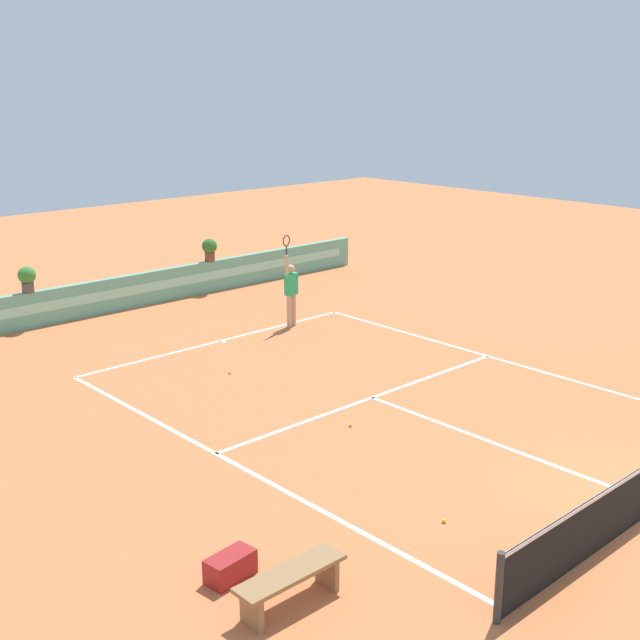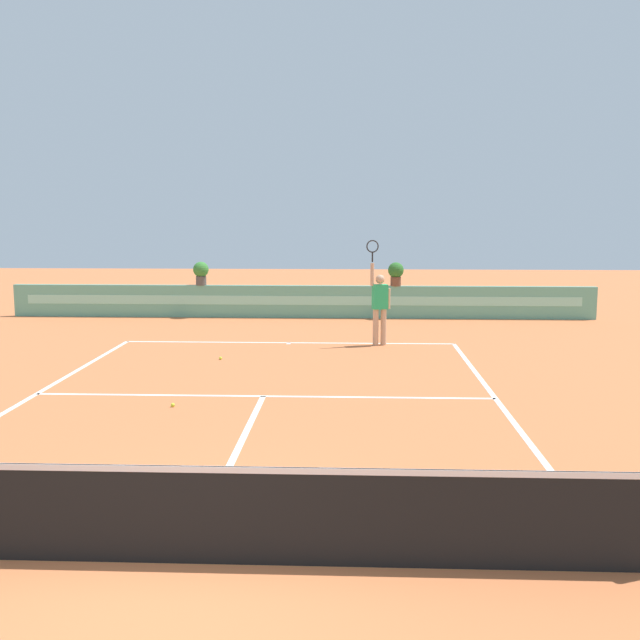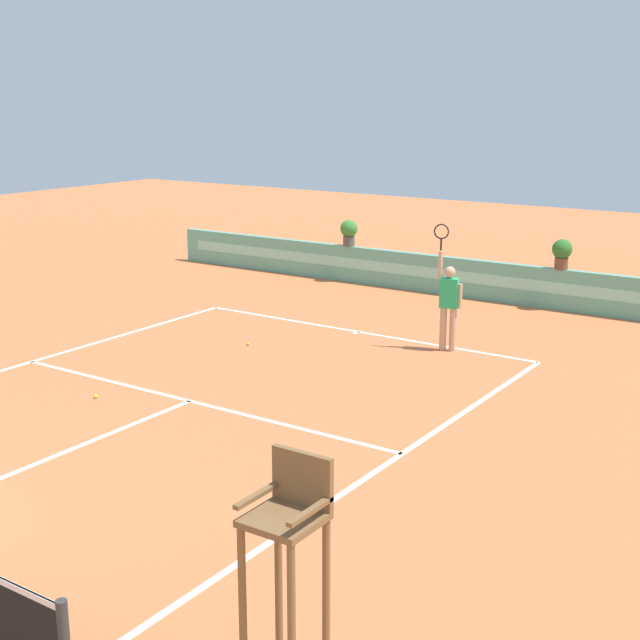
# 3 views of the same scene
# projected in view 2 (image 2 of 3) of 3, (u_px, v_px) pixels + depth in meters

# --- Properties ---
(ground_plane) EXTENTS (60.00, 60.00, 0.00)m
(ground_plane) POSITION_uv_depth(u_px,v_px,m) (260.00, 402.00, 12.96)
(ground_plane) COLOR #C66B3D
(court_lines) EXTENTS (8.32, 11.94, 0.01)m
(court_lines) POSITION_uv_depth(u_px,v_px,m) (265.00, 392.00, 13.67)
(court_lines) COLOR white
(court_lines) RESTS_ON ground
(net) EXTENTS (8.92, 0.10, 1.00)m
(net) POSITION_uv_depth(u_px,v_px,m) (182.00, 511.00, 6.95)
(net) COLOR #333333
(net) RESTS_ON ground
(back_wall_barrier) EXTENTS (18.00, 0.21, 1.00)m
(back_wall_barrier) POSITION_uv_depth(u_px,v_px,m) (301.00, 302.00, 23.16)
(back_wall_barrier) COLOR #60A88E
(back_wall_barrier) RESTS_ON ground
(tennis_player) EXTENTS (0.61, 0.30, 2.58)m
(tennis_player) POSITION_uv_depth(u_px,v_px,m) (380.00, 303.00, 18.31)
(tennis_player) COLOR tan
(tennis_player) RESTS_ON ground
(tennis_ball_mid_court) EXTENTS (0.07, 0.07, 0.07)m
(tennis_ball_mid_court) POSITION_uv_depth(u_px,v_px,m) (173.00, 405.00, 12.63)
(tennis_ball_mid_court) COLOR #CCE033
(tennis_ball_mid_court) RESTS_ON ground
(tennis_ball_by_sideline) EXTENTS (0.07, 0.07, 0.07)m
(tennis_ball_by_sideline) POSITION_uv_depth(u_px,v_px,m) (221.00, 358.00, 16.66)
(tennis_ball_by_sideline) COLOR #CCE033
(tennis_ball_by_sideline) RESTS_ON ground
(potted_plant_right) EXTENTS (0.48, 0.48, 0.72)m
(potted_plant_right) POSITION_uv_depth(u_px,v_px,m) (396.00, 272.00, 22.91)
(potted_plant_right) COLOR brown
(potted_plant_right) RESTS_ON back_wall_barrier
(potted_plant_left) EXTENTS (0.48, 0.48, 0.72)m
(potted_plant_left) POSITION_uv_depth(u_px,v_px,m) (201.00, 272.00, 23.16)
(potted_plant_left) COLOR #514C47
(potted_plant_left) RESTS_ON back_wall_barrier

